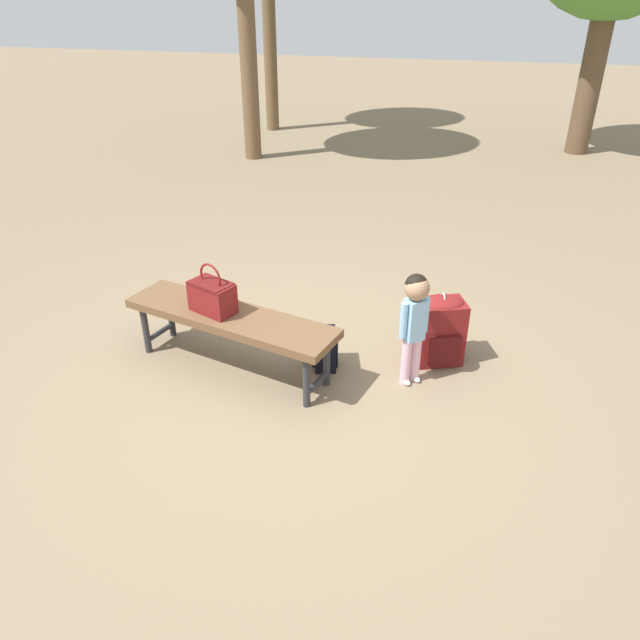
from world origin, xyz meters
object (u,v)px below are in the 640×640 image
(park_bench, at_px, (230,321))
(backpack_large, at_px, (440,328))
(handbag, at_px, (212,295))
(backpack_small, at_px, (325,346))
(child_standing, at_px, (415,313))

(park_bench, height_order, backpack_large, backpack_large)
(handbag, height_order, backpack_small, handbag)
(handbag, height_order, backpack_large, handbag)
(backpack_large, distance_m, backpack_small, 0.85)
(park_bench, bearing_deg, handbag, 176.28)
(park_bench, xyz_separation_m, child_standing, (1.27, 0.16, 0.16))
(child_standing, distance_m, backpack_small, 0.73)
(backpack_large, xyz_separation_m, backpack_small, (-0.79, -0.30, -0.11))
(child_standing, xyz_separation_m, backpack_large, (0.17, 0.33, -0.27))
(handbag, xyz_separation_m, backpack_large, (1.56, 0.48, -0.30))
(backpack_small, bearing_deg, park_bench, -164.06)
(backpack_small, bearing_deg, backpack_large, 20.73)
(park_bench, relative_size, child_standing, 1.98)
(child_standing, height_order, backpack_large, child_standing)
(handbag, bearing_deg, backpack_large, 16.95)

